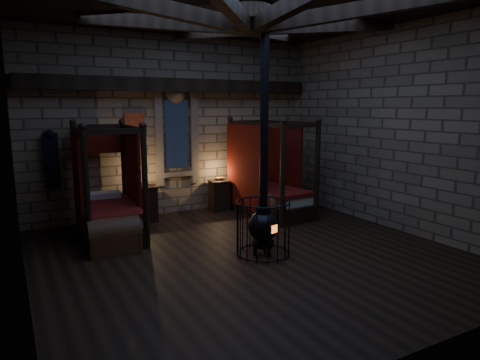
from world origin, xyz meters
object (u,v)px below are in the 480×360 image
bed_left (109,209)px  bed_right (269,191)px  trunk_right (283,208)px  trunk_left (114,237)px  stove (263,222)px

bed_left → bed_right: bearing=2.6°
bed_left → trunk_right: 3.76m
trunk_left → trunk_right: size_ratio=0.99×
bed_left → trunk_left: 1.09m
trunk_right → stove: size_ratio=0.23×
trunk_left → trunk_right: (3.82, 0.28, 0.01)m
stove → trunk_right: bearing=31.5°
bed_left → trunk_left: (-0.15, -1.05, -0.25)m
bed_right → trunk_left: (-3.91, -1.01, -0.26)m
trunk_right → stove: (-1.57, -1.68, 0.30)m
trunk_right → stove: bearing=-131.0°
bed_left → trunk_left: bed_left is taller
bed_right → stove: (-1.66, -2.41, 0.05)m
stove → bed_right: bearing=40.0°
bed_right → trunk_right: size_ratio=2.41×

